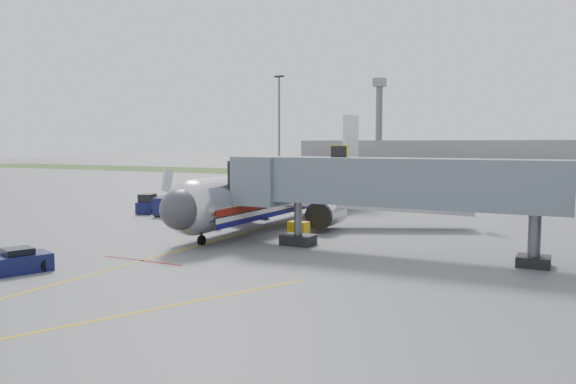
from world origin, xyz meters
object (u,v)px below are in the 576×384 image
at_px(baggage_tug, 147,205).
at_px(pushback_tug, 18,262).
at_px(belt_loader, 241,210).
at_px(airliner, 288,192).
at_px(ramp_worker, 218,219).

bearing_deg(baggage_tug, pushback_tug, -64.23).
bearing_deg(pushback_tug, belt_loader, 93.38).
xyz_separation_m(airliner, ramp_worker, (-3.00, -6.80, -1.81)).
bearing_deg(belt_loader, pushback_tug, -86.62).
bearing_deg(baggage_tug, ramp_worker, -24.17).
distance_m(airliner, pushback_tug, 25.05).
distance_m(baggage_tug, ramp_worker, 13.45).
bearing_deg(airliner, pushback_tug, -99.23).
height_order(pushback_tug, baggage_tug, baggage_tug).
relative_size(pushback_tug, belt_loader, 0.75).
height_order(airliner, baggage_tug, airliner).
bearing_deg(ramp_worker, pushback_tug, -123.01).
xyz_separation_m(airliner, belt_loader, (-5.50, 0.80, -2.06)).
xyz_separation_m(pushback_tug, belt_loader, (-1.50, 25.44, 0.02)).
bearing_deg(ramp_worker, baggage_tug, 126.04).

